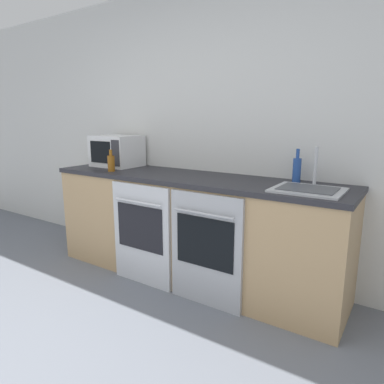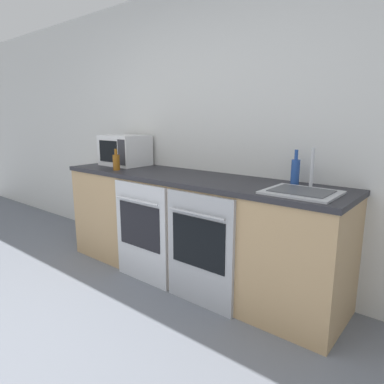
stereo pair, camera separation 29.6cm
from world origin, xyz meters
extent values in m
cube|color=silver|center=(0.00, 2.32, 1.30)|extent=(10.00, 0.06, 2.60)
cube|color=tan|center=(0.00, 1.97, 0.45)|extent=(2.67, 0.64, 0.90)
cube|color=#28282D|center=(0.00, 1.97, 0.92)|extent=(2.70, 0.66, 0.04)
cube|color=silver|center=(-0.28, 1.64, 0.44)|extent=(0.61, 0.03, 0.88)
cube|color=black|center=(-0.28, 1.62, 0.51)|extent=(0.49, 0.01, 0.39)
cylinder|color=silver|center=(-0.28, 1.60, 0.74)|extent=(0.50, 0.02, 0.02)
cube|color=#A8AAAF|center=(0.36, 1.64, 0.44)|extent=(0.61, 0.03, 0.88)
cube|color=black|center=(0.36, 1.62, 0.51)|extent=(0.49, 0.01, 0.39)
cylinder|color=#A8AAAF|center=(0.36, 1.60, 0.74)|extent=(0.50, 0.02, 0.02)
cube|color=silver|center=(-0.97, 2.07, 1.09)|extent=(0.46, 0.37, 0.31)
cube|color=black|center=(-1.02, 1.89, 1.09)|extent=(0.28, 0.01, 0.21)
cube|color=#2D2D33|center=(-0.81, 1.89, 1.09)|extent=(0.10, 0.01, 0.25)
cylinder|color=#234793|center=(0.86, 2.15, 1.03)|extent=(0.06, 0.06, 0.19)
cylinder|color=#234793|center=(0.86, 2.15, 1.16)|extent=(0.03, 0.03, 0.07)
cylinder|color=#8C5114|center=(-0.76, 1.78, 1.01)|extent=(0.07, 0.07, 0.15)
cylinder|color=#8C5114|center=(-0.76, 1.78, 1.11)|extent=(0.03, 0.03, 0.06)
cube|color=#B7BABF|center=(1.02, 1.88, 0.94)|extent=(0.46, 0.40, 0.01)
cube|color=#4C4F54|center=(1.02, 1.88, 0.95)|extent=(0.37, 0.28, 0.01)
cylinder|color=#B7BABF|center=(1.02, 2.04, 1.09)|extent=(0.02, 0.02, 0.28)
camera|label=1|loc=(1.62, -0.45, 1.42)|focal=32.00mm
camera|label=2|loc=(1.85, -0.27, 1.42)|focal=32.00mm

